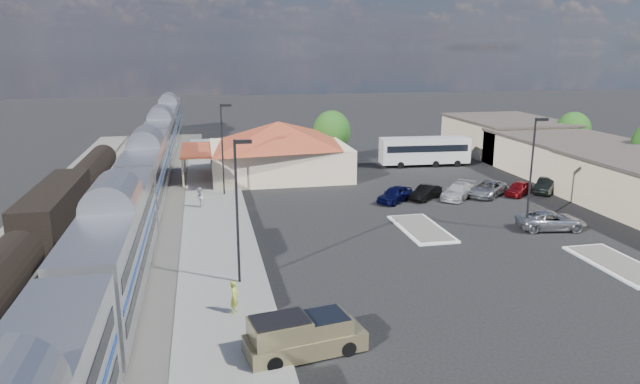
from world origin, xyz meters
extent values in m
plane|color=black|center=(0.00, 0.00, 0.00)|extent=(280.00, 280.00, 0.00)
cube|color=#4C4944|center=(-21.00, 8.00, 0.06)|extent=(16.00, 100.00, 0.12)
cube|color=gray|center=(-12.00, 6.00, 0.09)|extent=(5.50, 92.00, 0.18)
cube|color=silver|center=(-18.00, -5.81, 3.05)|extent=(3.00, 20.00, 5.00)
cube|color=black|center=(-18.00, -5.81, 0.30)|extent=(2.20, 16.00, 0.60)
cube|color=silver|center=(-18.00, 15.19, 3.05)|extent=(3.00, 20.00, 5.00)
cube|color=black|center=(-18.00, 15.19, 0.30)|extent=(2.20, 16.00, 0.60)
cube|color=silver|center=(-18.00, 36.19, 3.05)|extent=(3.00, 20.00, 5.00)
cube|color=black|center=(-18.00, 36.19, 0.30)|extent=(2.20, 16.00, 0.60)
cube|color=silver|center=(-18.00, 57.19, 3.05)|extent=(3.00, 20.00, 5.00)
cube|color=black|center=(-18.00, 57.19, 0.30)|extent=(2.20, 16.00, 0.60)
cube|color=black|center=(-24.00, 5.70, 2.20)|extent=(2.80, 14.00, 3.60)
cube|color=black|center=(-24.00, 5.70, 0.30)|extent=(2.20, 12.00, 0.60)
cylinder|color=black|center=(-24.00, 21.70, 2.10)|extent=(2.80, 14.00, 2.80)
cube|color=black|center=(-24.00, 21.70, 0.30)|extent=(2.20, 12.00, 0.60)
cube|color=beige|center=(-4.50, 24.00, 1.80)|extent=(15.00, 12.00, 3.60)
pyramid|color=maroon|center=(-4.50, 24.00, 4.90)|extent=(15.30, 12.24, 2.60)
cube|color=maroon|center=(-13.60, 24.00, 3.30)|extent=(3.20, 9.60, 0.25)
cube|color=#C6B28C|center=(28.00, 18.00, 2.00)|extent=(12.00, 18.00, 4.00)
cube|color=#3F3833|center=(28.00, 18.00, 4.15)|extent=(12.40, 18.40, 0.30)
cube|color=#C6B28C|center=(28.00, 32.00, 2.25)|extent=(12.00, 16.00, 4.50)
cube|color=#3F3833|center=(28.00, 32.00, 4.65)|extent=(12.40, 16.40, 0.30)
cube|color=silver|center=(4.00, 2.00, 0.07)|extent=(3.30, 7.50, 0.15)
cube|color=#4C4944|center=(4.00, 2.00, 0.16)|extent=(2.70, 6.90, 0.10)
cube|color=silver|center=(14.00, -8.00, 0.07)|extent=(3.30, 7.50, 0.15)
cube|color=#4C4944|center=(14.00, -8.00, 0.16)|extent=(2.70, 6.90, 0.10)
cylinder|color=black|center=(-11.00, -6.00, 4.50)|extent=(0.16, 0.16, 9.00)
cube|color=black|center=(-10.50, -6.00, 8.85)|extent=(1.00, 0.25, 0.22)
cylinder|color=black|center=(-11.00, 16.00, 4.50)|extent=(0.16, 0.16, 9.00)
cube|color=black|center=(-10.50, 16.00, 8.85)|extent=(1.00, 0.25, 0.22)
cylinder|color=black|center=(12.00, 0.00, 4.50)|extent=(0.16, 0.16, 9.00)
cube|color=black|center=(12.50, 0.00, 8.85)|extent=(1.00, 0.25, 0.22)
cylinder|color=#382314|center=(34.00, 26.00, 1.28)|extent=(0.30, 0.30, 2.55)
ellipsoid|color=#164213|center=(34.00, 26.00, 3.77)|extent=(4.41, 4.41, 4.87)
cylinder|color=#382314|center=(3.00, 30.00, 1.36)|extent=(0.30, 0.30, 2.73)
ellipsoid|color=#164213|center=(3.00, 30.00, 4.03)|extent=(4.71, 4.71, 5.21)
cube|color=#97895D|center=(-8.50, -14.89, 0.57)|extent=(5.94, 3.02, 0.93)
cube|color=#97895D|center=(-8.50, -14.89, 1.29)|extent=(2.46, 2.31, 0.98)
cube|color=#97895D|center=(-8.50, -14.89, 1.39)|extent=(3.02, 2.41, 1.13)
cylinder|color=black|center=(-6.55, -15.48, 0.37)|extent=(0.78, 0.41, 0.74)
cylinder|color=black|center=(-6.88, -13.66, 0.37)|extent=(0.78, 0.41, 0.74)
cylinder|color=black|center=(-10.12, -16.12, 0.37)|extent=(0.78, 0.41, 0.74)
cylinder|color=black|center=(-10.45, -14.29, 0.37)|extent=(0.78, 0.41, 0.74)
imported|color=#A4A6AC|center=(14.17, -0.05, 0.75)|extent=(5.71, 3.30, 1.50)
cube|color=white|center=(13.76, 25.91, 1.97)|extent=(11.10, 3.08, 3.11)
cube|color=black|center=(13.76, 25.91, 2.34)|extent=(10.23, 3.06, 0.82)
cylinder|color=black|center=(17.52, 24.60, 0.41)|extent=(0.84, 0.33, 0.82)
cylinder|color=black|center=(17.66, 26.73, 0.41)|extent=(0.84, 0.33, 0.82)
cylinder|color=black|center=(10.40, 25.06, 0.41)|extent=(0.84, 0.33, 0.82)
cylinder|color=black|center=(10.54, 27.19, 0.41)|extent=(0.84, 0.33, 0.82)
imported|color=#D4E046|center=(-11.52, -10.21, 1.10)|extent=(0.64, 0.78, 1.83)
imported|color=white|center=(-13.36, 11.68, 1.11)|extent=(0.78, 0.96, 1.85)
imported|color=#0C0E3C|center=(4.68, 10.49, 0.76)|extent=(4.51, 4.26, 1.51)
imported|color=black|center=(7.88, 10.79, 0.68)|extent=(4.11, 3.79, 1.37)
imported|color=silver|center=(11.08, 10.49, 0.73)|extent=(5.02, 5.04, 1.47)
imported|color=gray|center=(14.28, 10.79, 0.73)|extent=(5.53, 5.34, 1.46)
imported|color=maroon|center=(17.48, 10.49, 0.68)|extent=(4.13, 3.77, 1.37)
imported|color=black|center=(20.68, 10.79, 0.73)|extent=(4.28, 4.17, 1.46)
camera|label=1|loc=(-12.76, -38.93, 14.13)|focal=32.00mm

